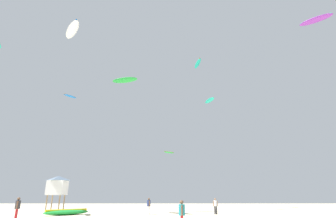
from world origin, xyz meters
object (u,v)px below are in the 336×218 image
object	(u,v)px
person_foreground	(182,213)
kite_aloft_0	(70,96)
person_midground	(149,205)
kite_aloft_5	(169,152)
person_left	(215,205)
kite_aloft_7	(210,100)
person_right	(17,207)
kite_aloft_2	(72,30)
lifeguard_tower	(58,185)
kite_aloft_3	(198,64)
kite_aloft_1	(125,80)
kite_aloft_4	(316,20)
kite_grounded_near	(67,212)

from	to	relation	value
person_foreground	kite_aloft_0	distance (m)	44.01
person_midground	kite_aloft_5	distance (m)	22.05
person_left	kite_aloft_7	xyz separation A→B (m)	(1.36, 7.95, 14.42)
person_right	kite_aloft_7	world-z (taller)	kite_aloft_7
person_foreground	person_midground	xyz separation A→B (m)	(-2.64, 13.17, 0.03)
person_left	kite_aloft_2	xyz separation A→B (m)	(-16.57, -1.37, 20.10)
kite_aloft_0	lifeguard_tower	bearing A→B (deg)	-69.01
person_right	person_midground	bearing A→B (deg)	16.26
person_left	kite_aloft_5	xyz separation A→B (m)	(-4.59, 19.96, 8.56)
kite_aloft_3	kite_aloft_5	xyz separation A→B (m)	(-5.31, 5.19, -15.68)
kite_aloft_1	person_right	bearing A→B (deg)	-119.47
kite_aloft_3	kite_aloft_7	size ratio (longest dim) A/B	1.45
kite_aloft_4	kite_aloft_7	size ratio (longest dim) A/B	1.60
kite_aloft_3	kite_aloft_0	bearing A→B (deg)	167.53
kite_aloft_3	kite_aloft_7	world-z (taller)	kite_aloft_3
kite_aloft_1	kite_aloft_5	distance (m)	19.12
kite_aloft_3	lifeguard_tower	bearing A→B (deg)	-152.85
kite_aloft_0	kite_aloft_2	bearing A→B (deg)	-70.26
kite_aloft_0	kite_aloft_4	bearing A→B (deg)	-22.30
lifeguard_tower	kite_aloft_7	distance (m)	23.50
person_left	kite_aloft_5	bearing A→B (deg)	177.84
kite_aloft_3	person_left	bearing A→B (deg)	-92.82
kite_aloft_0	kite_aloft_5	bearing A→B (deg)	-1.04
kite_grounded_near	kite_aloft_2	xyz separation A→B (m)	(-1.74, -0.31, 20.75)
kite_aloft_3	kite_aloft_7	bearing A→B (deg)	-84.71
person_left	kite_aloft_7	bearing A→B (deg)	155.20
lifeguard_tower	kite_aloft_5	distance (m)	21.43
person_midground	person_left	xyz separation A→B (m)	(6.86, 0.24, -0.02)
person_left	kite_grounded_near	xyz separation A→B (m)	(-14.83, -1.06, -0.65)
lifeguard_tower	kite_aloft_5	bearing A→B (deg)	47.30
kite_aloft_2	person_midground	bearing A→B (deg)	6.62
kite_grounded_near	kite_aloft_4	size ratio (longest dim) A/B	1.00
person_foreground	kite_aloft_5	xyz separation A→B (m)	(-0.37, 33.37, 8.57)
kite_grounded_near	kite_aloft_3	size ratio (longest dim) A/B	1.10
kite_aloft_0	kite_grounded_near	bearing A→B (deg)	-65.99
person_foreground	kite_aloft_5	size ratio (longest dim) A/B	0.70
person_right	kite_aloft_1	distance (m)	19.51
person_foreground	person_left	world-z (taller)	person_left
person_midground	kite_grounded_near	bearing A→B (deg)	-16.90
lifeguard_tower	kite_aloft_4	xyz separation A→B (m)	(35.24, -1.50, 23.25)
person_left	kite_aloft_4	size ratio (longest dim) A/B	0.37
person_midground	person_left	size ratio (longest dim) A/B	1.02
person_right	kite_aloft_2	bearing A→B (deg)	71.34
kite_aloft_1	person_midground	bearing A→B (deg)	-42.40
kite_grounded_near	kite_aloft_4	xyz separation A→B (m)	(31.62, 4.50, 26.03)
kite_grounded_near	person_right	bearing A→B (deg)	-105.18
person_midground	person_right	bearing A→B (deg)	12.98
person_foreground	lifeguard_tower	bearing A→B (deg)	128.66
lifeguard_tower	kite_aloft_0	xyz separation A→B (m)	(-5.90, 15.38, 17.70)
kite_aloft_0	kite_aloft_2	distance (m)	23.04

